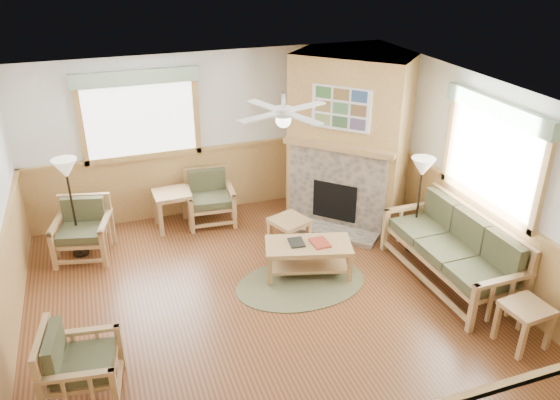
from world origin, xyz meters
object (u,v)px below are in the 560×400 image
object	(u,v)px
footstool	(289,232)
armchair_back_right	(210,198)
floor_lamp_left	(73,208)
coffee_table	(308,258)
end_table_sofa	(523,325)
armchair_left	(82,363)
floor_lamp_right	(418,205)
sofa	(450,250)
end_table_chairs	(173,210)
armchair_back_left	(82,231)

from	to	relation	value
footstool	armchair_back_right	bearing A→B (deg)	129.84
armchair_back_right	floor_lamp_left	size ratio (longest dim) A/B	0.55
coffee_table	floor_lamp_left	xyz separation A→B (m)	(-3.02, 1.61, 0.53)
end_table_sofa	floor_lamp_left	world-z (taller)	floor_lamp_left
end_table_sofa	armchair_back_right	bearing A→B (deg)	123.11
end_table_sofa	coffee_table	bearing A→B (deg)	129.01
armchair_left	end_table_sofa	distance (m)	4.87
footstool	floor_lamp_right	distance (m)	1.95
sofa	end_table_sofa	size ratio (longest dim) A/B	3.89
coffee_table	armchair_back_right	bearing A→B (deg)	131.20
end_table_chairs	end_table_sofa	size ratio (longest dim) A/B	1.16
sofa	coffee_table	bearing A→B (deg)	-115.61
end_table_chairs	end_table_sofa	world-z (taller)	end_table_chairs
armchair_back_right	footstool	bearing A→B (deg)	-45.71
armchair_back_right	floor_lamp_right	xyz separation A→B (m)	(2.69, -1.91, 0.33)
armchair_back_left	floor_lamp_left	size ratio (longest dim) A/B	0.56
footstool	end_table_sofa	bearing A→B (deg)	-59.79
sofa	floor_lamp_left	size ratio (longest dim) A/B	1.38
armchair_back_left	floor_lamp_right	distance (m)	4.92
armchair_left	end_table_sofa	world-z (taller)	armchair_left
armchair_back_right	armchair_left	world-z (taller)	armchair_back_right
end_table_chairs	footstool	bearing A→B (deg)	-36.12
sofa	footstool	size ratio (longest dim) A/B	4.16
coffee_table	footstool	bearing A→B (deg)	104.13
armchair_left	coffee_table	bearing A→B (deg)	-57.67
armchair_back_left	coffee_table	size ratio (longest dim) A/B	0.72
end_table_chairs	floor_lamp_right	xyz separation A→B (m)	(3.31, -1.91, 0.43)
armchair_left	footstool	world-z (taller)	armchair_left
footstool	floor_lamp_left	bearing A→B (deg)	165.50
armchair_left	footstool	size ratio (longest dim) A/B	1.61
armchair_left	coffee_table	xyz separation A→B (m)	(3.01, 1.33, -0.17)
floor_lamp_right	floor_lamp_left	bearing A→B (deg)	162.12
armchair_back_right	end_table_chairs	world-z (taller)	armchair_back_right
armchair_back_left	coffee_table	xyz separation A→B (m)	(2.94, -1.52, -0.19)
sofa	footstool	world-z (taller)	sofa
armchair_back_left	armchair_left	size ratio (longest dim) A/B	1.04
end_table_sofa	footstool	bearing A→B (deg)	120.21
floor_lamp_right	end_table_chairs	bearing A→B (deg)	150.06
sofa	armchair_back_left	xyz separation A→B (m)	(-4.68, 2.32, -0.06)
sofa	floor_lamp_right	distance (m)	0.91
sofa	armchair_back_right	xyz separation A→B (m)	(-2.68, 2.77, -0.07)
armchair_back_left	coffee_table	distance (m)	3.31
end_table_chairs	floor_lamp_right	size ratio (longest dim) A/B	0.42
coffee_table	floor_lamp_left	distance (m)	3.46
coffee_table	footstool	world-z (taller)	coffee_table
coffee_table	floor_lamp_right	size ratio (longest dim) A/B	0.79
end_table_sofa	floor_lamp_right	distance (m)	2.31
footstool	floor_lamp_right	size ratio (longest dim) A/B	0.34
armchair_back_right	floor_lamp_right	size ratio (longest dim) A/B	0.56
sofa	end_table_chairs	size ratio (longest dim) A/B	3.36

